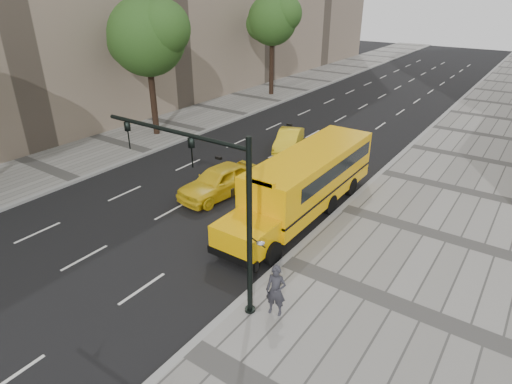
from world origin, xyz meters
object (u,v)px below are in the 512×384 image
Objects in this scene: school_bus at (308,178)px; traffic_signal at (214,197)px; taxi_far at (289,140)px; taxi_near at (219,181)px; pedestrian at (276,291)px; tree_c at (273,20)px; tree_b at (148,36)px.

school_bus is 8.18m from traffic_signal.
taxi_near is at bearing -104.59° from taxi_far.
taxi_far is 16.63m from pedestrian.
school_bus is 7.97m from pedestrian.
tree_c is 1.50× the size of traffic_signal.
tree_c reaches higher than school_bus.
tree_b is at bearing 164.92° from school_bus.
traffic_signal is (5.98, -14.89, 3.42)m from taxi_far.
tree_c reaches higher than taxi_near.
tree_c is (-0.01, 15.80, 0.18)m from tree_b.
traffic_signal is at bearing -87.21° from taxi_far.
tree_b is 13.09m from taxi_near.
tree_c is 17.26m from taxi_far.
traffic_signal is at bearing -37.19° from tree_b.
traffic_signal is at bearing -42.79° from taxi_near.
taxi_far is 0.64× the size of traffic_signal.
tree_b is at bearing 142.81° from traffic_signal.
pedestrian is (17.78, -27.22, -6.16)m from tree_c.
tree_b is 16.32m from school_bus.
school_bus is at bearing 22.78° from taxi_near.
taxi_near is 0.76× the size of traffic_signal.
school_bus is 4.88m from taxi_near.
tree_c is at bearing 108.35° from pedestrian.
pedestrian is at bearing -32.74° from tree_b.
tree_b is at bearing -89.96° from tree_c.
school_bus is at bearing -53.03° from tree_c.
tree_c is 31.88m from traffic_signal.
tree_c is 33.09m from pedestrian.
school_bus is at bearing 96.38° from pedestrian.
tree_c is 24.24m from taxi_near.
tree_b reaches higher than taxi_far.
tree_b is 15.80m from tree_c.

